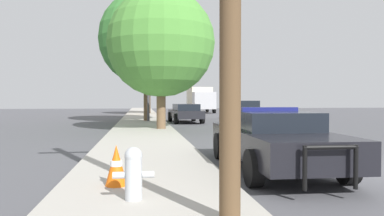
% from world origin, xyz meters
% --- Properties ---
extents(ground_plane, '(110.00, 110.00, 0.00)m').
position_xyz_m(ground_plane, '(0.00, 0.00, 0.00)').
color(ground_plane, '#4F4F54').
extents(sidewalk_left, '(3.00, 110.00, 0.13)m').
position_xyz_m(sidewalk_left, '(-5.10, 0.00, 0.07)').
color(sidewalk_left, '#ADA89E').
rests_on(sidewalk_left, ground_plane).
extents(police_car, '(2.09, 5.26, 1.38)m').
position_xyz_m(police_car, '(-2.30, 0.54, 0.71)').
color(police_car, black).
rests_on(police_car, ground_plane).
extents(fire_hydrant, '(0.59, 0.26, 0.75)m').
position_xyz_m(fire_hydrant, '(-5.31, -2.11, 0.53)').
color(fire_hydrant, '#B7BCC1').
rests_on(fire_hydrant, sidewalk_left).
extents(traffic_light, '(3.47, 0.35, 4.71)m').
position_xyz_m(traffic_light, '(-3.28, 17.04, 3.47)').
color(traffic_light, '#424247').
rests_on(traffic_light, sidewalk_left).
extents(car_background_oncoming, '(2.13, 4.52, 1.45)m').
position_xyz_m(car_background_oncoming, '(2.72, 20.14, 0.76)').
color(car_background_oncoming, black).
rests_on(car_background_oncoming, ground_plane).
extents(car_background_midblock, '(2.11, 4.53, 1.24)m').
position_xyz_m(car_background_midblock, '(-2.24, 17.23, 0.68)').
color(car_background_midblock, black).
rests_on(car_background_midblock, ground_plane).
extents(box_truck, '(2.60, 7.04, 2.92)m').
position_xyz_m(box_truck, '(1.69, 35.56, 1.60)').
color(box_truck, '#B7B7BC').
rests_on(box_truck, ground_plane).
extents(tree_sidewalk_near, '(5.20, 5.20, 6.74)m').
position_xyz_m(tree_sidewalk_near, '(-4.22, 10.66, 4.26)').
color(tree_sidewalk_near, brown).
rests_on(tree_sidewalk_near, sidewalk_left).
extents(tree_sidewalk_far, '(4.90, 4.90, 7.08)m').
position_xyz_m(tree_sidewalk_far, '(-4.39, 30.60, 4.75)').
color(tree_sidewalk_far, '#4C3823').
rests_on(tree_sidewalk_far, sidewalk_left).
extents(tree_sidewalk_mid, '(6.24, 6.24, 8.57)m').
position_xyz_m(tree_sidewalk_mid, '(-4.83, 17.58, 5.58)').
color(tree_sidewalk_mid, brown).
rests_on(tree_sidewalk_mid, sidewalk_left).
extents(traffic_cone, '(0.37, 0.37, 0.68)m').
position_xyz_m(traffic_cone, '(-5.61, -1.18, 0.47)').
color(traffic_cone, orange).
rests_on(traffic_cone, sidewalk_left).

